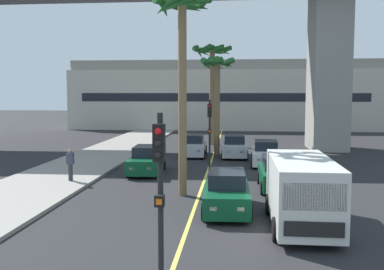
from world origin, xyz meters
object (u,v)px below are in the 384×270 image
(palm_tree_near_median, at_px, (212,66))
(pedestrian_mid_block, at_px, (70,164))
(car_queue_front, at_px, (147,161))
(traffic_light_median_near, at_px, (160,185))
(delivery_van, at_px, (301,190))
(palm_tree_far_median, at_px, (182,34))
(car_queue_fourth, at_px, (278,174))
(car_queue_sixth, at_px, (234,147))
(car_queue_third, at_px, (193,146))
(car_queue_fifth, at_px, (266,154))
(traffic_light_median_far, at_px, (210,126))
(palm_tree_mid_median, at_px, (217,79))
(car_queue_second, at_px, (227,193))

(palm_tree_near_median, relative_size, pedestrian_mid_block, 5.41)
(car_queue_front, bearing_deg, traffic_light_median_near, -77.70)
(delivery_van, bearing_deg, palm_tree_near_median, 100.21)
(palm_tree_near_median, relative_size, palm_tree_far_median, 0.98)
(car_queue_fourth, distance_m, car_queue_sixth, 10.79)
(delivery_van, distance_m, palm_tree_far_median, 8.66)
(pedestrian_mid_block, bearing_deg, delivery_van, -31.27)
(car_queue_third, relative_size, car_queue_fifth, 0.99)
(car_queue_sixth, xyz_separation_m, traffic_light_median_far, (-1.42, -6.37, 1.99))
(car_queue_sixth, relative_size, palm_tree_mid_median, 0.57)
(palm_tree_near_median, bearing_deg, palm_tree_far_median, -90.72)
(car_queue_fifth, xyz_separation_m, car_queue_sixth, (-2.00, 3.46, 0.00))
(car_queue_fifth, relative_size, pedestrian_mid_block, 2.57)
(car_queue_second, xyz_separation_m, traffic_light_median_far, (-1.16, 8.51, 1.99))
(palm_tree_near_median, bearing_deg, car_queue_sixth, -74.64)
(car_queue_third, xyz_separation_m, palm_tree_mid_median, (1.66, 0.68, 4.88))
(car_queue_sixth, bearing_deg, pedestrian_mid_block, -128.62)
(traffic_light_median_far, distance_m, palm_tree_mid_median, 7.79)
(pedestrian_mid_block, bearing_deg, car_queue_front, 45.05)
(car_queue_fourth, distance_m, car_queue_fifth, 7.12)
(car_queue_third, distance_m, car_queue_fifth, 6.17)
(delivery_van, distance_m, palm_tree_near_median, 25.20)
(traffic_light_median_near, bearing_deg, delivery_van, 59.19)
(car_queue_fourth, relative_size, pedestrian_mid_block, 2.54)
(palm_tree_far_median, bearing_deg, car_queue_fourth, 22.01)
(traffic_light_median_far, bearing_deg, car_queue_front, -169.22)
(car_queue_second, bearing_deg, car_queue_third, 100.18)
(car_queue_front, relative_size, pedestrian_mid_block, 2.57)
(car_queue_third, xyz_separation_m, traffic_light_median_far, (1.55, -6.56, 1.99))
(car_queue_sixth, distance_m, pedestrian_mid_block, 13.22)
(palm_tree_mid_median, bearing_deg, car_queue_front, -114.85)
(delivery_van, bearing_deg, palm_tree_far_median, 136.41)
(car_queue_fourth, xyz_separation_m, delivery_van, (0.20, -6.16, 0.57))
(palm_tree_near_median, distance_m, pedestrian_mid_block, 19.72)
(car_queue_sixth, xyz_separation_m, palm_tree_near_median, (-2.04, 7.43, 6.18))
(delivery_van, bearing_deg, traffic_light_median_near, -120.81)
(traffic_light_median_near, bearing_deg, car_queue_second, 81.58)
(palm_tree_mid_median, bearing_deg, palm_tree_far_median, -94.23)
(car_queue_sixth, xyz_separation_m, delivery_van, (2.31, -16.74, 0.57))
(traffic_light_median_near, xyz_separation_m, palm_tree_mid_median, (0.16, 23.96, 2.89))
(car_queue_sixth, xyz_separation_m, pedestrian_mid_block, (-8.25, -10.33, 0.28))
(palm_tree_mid_median, bearing_deg, car_queue_second, -86.18)
(traffic_light_median_far, height_order, palm_tree_mid_median, palm_tree_mid_median)
(traffic_light_median_far, xyz_separation_m, palm_tree_near_median, (-0.62, 13.81, 4.19))
(car_queue_second, bearing_deg, palm_tree_mid_median, 93.82)
(car_queue_second, height_order, car_queue_sixth, same)
(car_queue_fourth, height_order, traffic_light_median_far, traffic_light_median_far)
(car_queue_sixth, distance_m, delivery_van, 16.91)
(traffic_light_median_far, bearing_deg, palm_tree_near_median, 92.57)
(palm_tree_near_median, height_order, pedestrian_mid_block, palm_tree_near_median)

